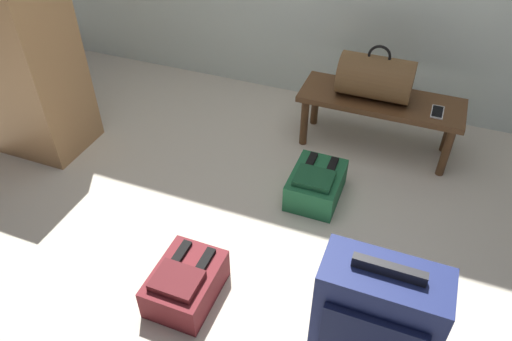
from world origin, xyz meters
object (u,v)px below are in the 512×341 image
at_px(bench, 380,106).
at_px(cell_phone, 437,112).
at_px(duffel_bag_brown, 376,77).
at_px(backpack_green, 316,184).
at_px(side_cabinet, 25,67).
at_px(suitcase_upright_navy, 372,333).
at_px(backpack_maroon, 186,283).

relative_size(bench, cell_phone, 6.94).
bearing_deg(duffel_bag_brown, bench, 0.00).
bearing_deg(backpack_green, side_cabinet, -176.12).
distance_m(duffel_bag_brown, cell_phone, 0.42).
bearing_deg(suitcase_upright_navy, side_cabinet, 158.31).
xyz_separation_m(bench, backpack_maroon, (-0.60, -1.50, -0.22)).
height_order(suitcase_upright_navy, backpack_maroon, suitcase_upright_navy).
bearing_deg(duffel_bag_brown, backpack_maroon, -109.74).
distance_m(cell_phone, side_cabinet, 2.48).
bearing_deg(backpack_maroon, cell_phone, 57.40).
relative_size(cell_phone, backpack_maroon, 0.38).
relative_size(cell_phone, side_cabinet, 0.13).
bearing_deg(suitcase_upright_navy, bench, 98.74).
height_order(duffel_bag_brown, backpack_maroon, duffel_bag_brown).
height_order(cell_phone, suitcase_upright_navy, suitcase_upright_navy).
bearing_deg(duffel_bag_brown, cell_phone, -6.65).
distance_m(bench, backpack_green, 0.69).
bearing_deg(suitcase_upright_navy, backpack_green, 114.69).
distance_m(bench, duffel_bag_brown, 0.20).
height_order(bench, suitcase_upright_navy, suitcase_upright_navy).
xyz_separation_m(cell_phone, backpack_maroon, (-0.93, -1.46, -0.28)).
height_order(bench, backpack_maroon, bench).
height_order(suitcase_upright_navy, backpack_green, suitcase_upright_navy).
height_order(bench, side_cabinet, side_cabinet).
bearing_deg(suitcase_upright_navy, cell_phone, 87.07).
bearing_deg(side_cabinet, backpack_green, 3.88).
relative_size(suitcase_upright_navy, side_cabinet, 0.69).
distance_m(backpack_green, backpack_maroon, 0.97).
height_order(backpack_green, side_cabinet, side_cabinet).
bearing_deg(side_cabinet, backpack_maroon, -28.09).
height_order(duffel_bag_brown, backpack_green, duffel_bag_brown).
bearing_deg(cell_phone, side_cabinet, -163.85).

